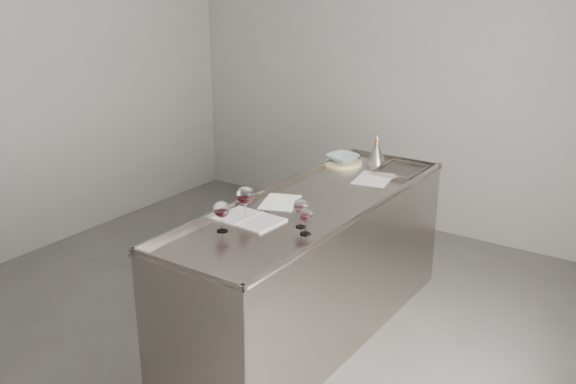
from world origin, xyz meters
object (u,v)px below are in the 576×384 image
Objects in this scene: wine_glass_right at (301,207)px; notebook at (249,219)px; wine_glass_small at (306,215)px; wine_glass_middle at (245,196)px; counter at (313,269)px; wine_funnel at (376,154)px; ceramic_bowl at (343,158)px; wine_glass_left at (222,210)px.

notebook is at bearing -164.89° from wine_glass_right.
wine_glass_right is at bearing 137.69° from wine_glass_small.
wine_glass_middle is 0.34m from wine_glass_right.
wine_glass_small is at bearing 4.29° from notebook.
wine_funnel reaches higher than counter.
wine_funnel is (-0.24, 1.41, -0.05)m from wine_glass_right.
wine_funnel is at bearing 99.45° from wine_glass_right.
ceramic_bowl is at bearing 107.87° from counter.
wine_funnel reaches higher than notebook.
wine_glass_small is (0.41, 0.02, -0.04)m from wine_glass_middle.
wine_funnel reaches higher than wine_glass_left.
wine_glass_middle is 0.93× the size of ceramic_bowl.
counter is 1.03m from ceramic_bowl.
counter is 15.21× the size of wine_glass_small.
counter is 1.16m from wine_funnel.
wine_glass_middle is (-0.17, -0.48, 0.62)m from counter.
ceramic_bowl is (-0.43, 1.24, -0.07)m from wine_glass_right.
ceramic_bowl is 0.99× the size of wine_funnel.
wine_glass_middle is 0.53× the size of notebook.
wine_glass_right is 1.43m from wine_funnel.
notebook is at bearing -178.38° from wine_glass_small.
wine_funnel is at bearing 94.25° from counter.
wine_glass_middle is (0.00, 0.22, 0.02)m from wine_glass_left.
wine_glass_middle is at bearing -93.68° from wine_funnel.
wine_glass_right is 1.32m from ceramic_bowl.
wine_glass_small is at bearing 29.34° from wine_glass_left.
wine_glass_right is at bearing -80.55° from wine_funnel.
wine_glass_small is at bearing -68.65° from ceramic_bowl.
wine_glass_left is 0.80× the size of wine_funnel.
wine_funnel is (0.10, 1.50, -0.08)m from wine_glass_middle.
wine_glass_left reaches higher than wine_glass_small.
wine_glass_left is 1.55m from ceramic_bowl.
wine_funnel reaches higher than ceramic_bowl.
notebook is at bearing -84.77° from ceramic_bowl.
wine_glass_left is at bearing -93.27° from wine_funnel.
wine_glass_small is 0.41× the size of notebook.
wine_glass_middle is 0.92× the size of wine_funnel.
wine_glass_middle is at bearing -177.76° from wine_glass_small.
counter is 0.72m from wine_glass_right.
wine_funnel reaches higher than wine_glass_middle.
wine_glass_small is (0.24, -0.46, 0.58)m from counter.
wine_glass_left reaches higher than counter.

